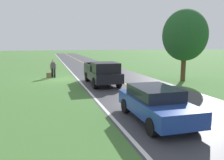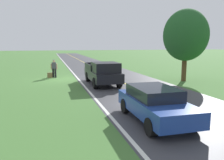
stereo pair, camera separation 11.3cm
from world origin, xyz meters
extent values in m
plane|color=#427033|center=(0.00, 0.00, 0.00)|extent=(200.00, 200.00, 0.00)
cube|color=#3D3D42|center=(-4.64, 0.00, 0.00)|extent=(7.09, 120.00, 0.00)
cube|color=silver|center=(-1.27, 0.00, 0.01)|extent=(0.16, 117.60, 0.00)
cube|color=gold|center=(-4.64, 0.00, 0.01)|extent=(0.14, 117.60, 0.00)
cylinder|color=black|center=(0.72, -1.16, 0.44)|extent=(0.18, 0.18, 0.88)
cylinder|color=black|center=(0.92, -1.41, 0.44)|extent=(0.18, 0.18, 0.88)
cube|color=#3F3F47|center=(0.82, -1.28, 1.17)|extent=(0.42, 0.29, 0.58)
sphere|color=tan|center=(0.82, -1.28, 1.57)|extent=(0.23, 0.23, 0.23)
sphere|color=#4C564C|center=(0.82, -1.28, 1.65)|extent=(0.20, 0.20, 0.20)
cube|color=#591E19|center=(0.80, -1.48, 1.20)|extent=(0.34, 0.23, 0.44)
cylinder|color=tan|center=(0.56, -1.24, 1.06)|extent=(0.10, 0.10, 0.58)
cylinder|color=tan|center=(1.08, -1.29, 1.06)|extent=(0.10, 0.10, 0.58)
cube|color=brown|center=(1.24, -1.27, 0.25)|extent=(0.47, 0.24, 0.49)
cube|color=black|center=(-2.80, 3.37, 0.75)|extent=(2.01, 5.40, 0.70)
cube|color=black|center=(-2.79, 4.56, 1.46)|extent=(1.84, 2.16, 0.72)
cube|color=black|center=(-2.79, 4.56, 1.53)|extent=(1.68, 1.30, 0.43)
cube|color=black|center=(-3.74, 2.29, 1.33)|extent=(0.10, 3.02, 0.45)
cube|color=black|center=(-1.86, 2.29, 1.33)|extent=(0.10, 3.02, 0.45)
cube|color=black|center=(-2.80, 0.78, 1.33)|extent=(1.84, 0.10, 0.45)
cylinder|color=black|center=(-3.69, 5.12, 0.40)|extent=(0.30, 0.80, 0.80)
cylinder|color=black|center=(-1.89, 5.12, 0.40)|extent=(0.30, 0.80, 0.80)
cylinder|color=black|center=(-3.70, 1.82, 0.40)|extent=(0.30, 0.80, 0.80)
cylinder|color=black|center=(-1.90, 1.82, 0.40)|extent=(0.30, 0.80, 0.80)
cylinder|color=brown|center=(-9.97, 3.85, 1.16)|extent=(0.41, 0.41, 2.32)
ellipsoid|color=#235628|center=(-9.97, 3.85, 3.93)|extent=(3.77, 3.77, 4.34)
cube|color=navy|center=(-2.90, 12.62, 0.64)|extent=(1.88, 4.41, 0.62)
cube|color=black|center=(-2.90, 12.42, 1.18)|extent=(1.65, 2.39, 0.46)
cylinder|color=black|center=(-3.74, 14.02, 0.33)|extent=(0.24, 0.66, 0.66)
cylinder|color=black|center=(-2.05, 14.01, 0.33)|extent=(0.24, 0.66, 0.66)
cylinder|color=black|center=(-3.76, 11.22, 0.33)|extent=(0.24, 0.66, 0.66)
cylinder|color=black|center=(-2.07, 11.21, 0.33)|extent=(0.24, 0.66, 0.66)
camera|label=1|loc=(1.36, 20.77, 3.17)|focal=36.06mm
camera|label=2|loc=(1.25, 20.80, 3.17)|focal=36.06mm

